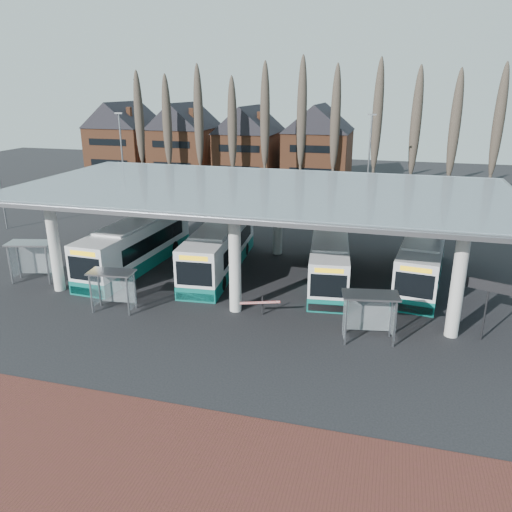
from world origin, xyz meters
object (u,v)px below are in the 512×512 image
(bus_2, at_px, (329,258))
(shelter_2, at_px, (370,306))
(shelter_1, at_px, (113,281))
(bus_0, at_px, (137,245))
(bus_3, at_px, (422,259))
(bus_1, at_px, (220,248))
(shelter_0, at_px, (32,252))

(bus_2, relative_size, shelter_2, 3.75)
(shelter_1, bearing_deg, bus_0, 102.15)
(bus_2, xyz_separation_m, shelter_1, (-11.53, -8.37, 0.32))
(bus_2, distance_m, bus_3, 6.27)
(bus_0, xyz_separation_m, shelter_2, (17.02, -7.16, 0.31))
(bus_1, bearing_deg, shelter_1, -118.61)
(bus_0, relative_size, shelter_2, 4.05)
(bus_1, distance_m, bus_3, 14.03)
(bus_0, distance_m, bus_3, 20.17)
(bus_3, xyz_separation_m, shelter_0, (-25.38, -6.96, 0.47))
(shelter_0, height_order, shelter_1, shelter_0)
(bus_1, bearing_deg, shelter_2, -41.09)
(bus_1, xyz_separation_m, bus_3, (13.95, 1.50, -0.05))
(bus_1, height_order, shelter_0, bus_1)
(bus_2, xyz_separation_m, shelter_2, (3.11, -8.22, 0.45))
(bus_1, bearing_deg, bus_3, 1.61)
(bus_2, bearing_deg, shelter_0, -170.63)
(bus_3, bearing_deg, bus_2, -160.24)
(shelter_1, bearing_deg, bus_1, 60.04)
(bus_2, bearing_deg, bus_3, 6.10)
(bus_1, bearing_deg, shelter_0, -158.98)
(bus_1, height_order, bus_2, bus_1)
(bus_0, distance_m, shelter_0, 7.01)
(bus_1, bearing_deg, bus_2, -3.75)
(bus_0, xyz_separation_m, bus_2, (13.91, 1.07, -0.13))
(bus_3, bearing_deg, bus_0, -166.09)
(bus_1, relative_size, shelter_2, 4.03)
(shelter_0, bearing_deg, bus_3, 1.66)
(bus_0, distance_m, bus_2, 13.95)
(shelter_0, bearing_deg, shelter_2, -20.45)
(bus_0, height_order, bus_1, bus_0)
(bus_0, bearing_deg, bus_1, 11.71)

